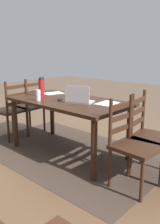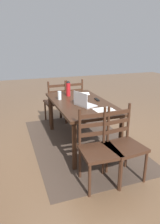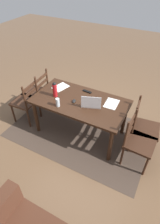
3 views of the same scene
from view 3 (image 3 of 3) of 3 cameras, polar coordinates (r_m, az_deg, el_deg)
name	(u,v)px [view 3 (image 3 of 3)]	position (r m, az deg, el deg)	size (l,w,h in m)	color
ground_plane	(80,131)	(3.76, -0.01, -5.77)	(14.00, 14.00, 0.00)	brown
area_rug	(80,131)	(3.76, -0.01, -5.74)	(2.63, 1.66, 0.01)	#47382D
dining_table	(80,105)	(3.32, -0.01, 2.15)	(1.64, 0.88, 0.75)	#382114
chair_right_far	(26,101)	(3.88, -15.89, 3.09)	(0.46, 0.46, 0.95)	#3D2316
chair_left_far	(138,141)	(3.10, 17.00, -8.48)	(0.46, 0.46, 0.95)	#3D2316
chair_right_near	(37,92)	(4.08, -12.74, 5.76)	(0.47, 0.47, 0.95)	#3D2316
chair_left_near	(143,128)	(3.35, 18.48, -4.47)	(0.49, 0.49, 0.95)	#3D2316
laptop	(91,103)	(3.12, 3.41, 2.64)	(0.38, 0.32, 0.23)	silver
water_bottle	(55,89)	(3.33, -7.61, 6.82)	(0.08, 0.08, 0.28)	red
drinking_glass	(58,102)	(3.13, -6.74, 2.89)	(0.07, 0.07, 0.15)	silver
computer_mouse	(74,101)	(3.23, -1.83, 3.32)	(0.06, 0.10, 0.03)	black
tv_remote	(87,92)	(3.48, 2.18, 6.19)	(0.04, 0.17, 0.02)	black
paper_stack_left	(112,104)	(3.24, 9.48, 2.52)	(0.21, 0.30, 0.00)	white
paper_stack_right	(61,87)	(3.64, -5.85, 7.48)	(0.21, 0.30, 0.00)	white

